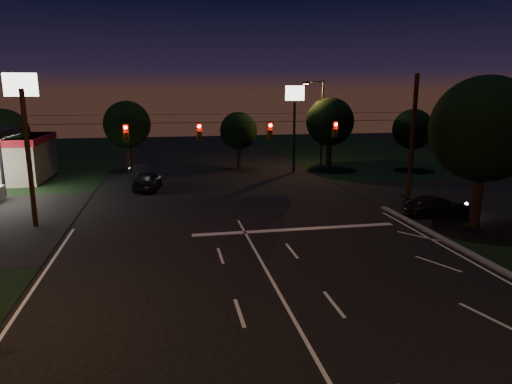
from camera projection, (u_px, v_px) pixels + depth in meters
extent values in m
plane|color=black|center=(303.00, 336.00, 14.90)|extent=(140.00, 140.00, 0.00)
cube|color=black|center=(499.00, 199.00, 33.95)|extent=(20.00, 16.00, 0.02)
cube|color=silver|center=(296.00, 229.00, 26.48)|extent=(12.00, 0.50, 0.01)
cylinder|color=black|center=(407.00, 207.00, 31.51)|extent=(0.30, 0.30, 9.00)
cylinder|color=black|center=(36.00, 226.00, 27.06)|extent=(0.28, 0.28, 8.00)
cylinder|color=black|center=(235.00, 122.00, 27.99)|extent=(24.00, 0.03, 0.03)
cylinder|color=black|center=(235.00, 114.00, 27.89)|extent=(24.00, 0.02, 0.02)
cube|color=#3F3307|center=(126.00, 133.00, 26.91)|extent=(0.32, 0.26, 1.00)
sphere|color=#FF0705|center=(126.00, 127.00, 26.69)|extent=(0.22, 0.22, 0.22)
sphere|color=black|center=(126.00, 133.00, 26.76)|extent=(0.20, 0.20, 0.20)
sphere|color=black|center=(126.00, 139.00, 26.83)|extent=(0.20, 0.20, 0.20)
cube|color=#3F3307|center=(199.00, 132.00, 27.71)|extent=(0.32, 0.26, 1.00)
sphere|color=#FF0705|center=(199.00, 126.00, 27.48)|extent=(0.22, 0.22, 0.22)
sphere|color=black|center=(199.00, 132.00, 27.55)|extent=(0.20, 0.20, 0.20)
sphere|color=black|center=(200.00, 137.00, 27.62)|extent=(0.20, 0.20, 0.20)
cube|color=#3F3307|center=(270.00, 131.00, 28.52)|extent=(0.32, 0.26, 1.00)
sphere|color=#FF0705|center=(270.00, 125.00, 28.30)|extent=(0.22, 0.22, 0.22)
sphere|color=black|center=(270.00, 131.00, 28.37)|extent=(0.20, 0.20, 0.20)
sphere|color=black|center=(270.00, 136.00, 28.44)|extent=(0.20, 0.20, 0.20)
cube|color=#3F3307|center=(335.00, 129.00, 29.32)|extent=(0.32, 0.26, 1.00)
sphere|color=#FF0705|center=(336.00, 124.00, 29.09)|extent=(0.22, 0.22, 0.22)
sphere|color=black|center=(336.00, 130.00, 29.16)|extent=(0.20, 0.20, 0.20)
sphere|color=black|center=(336.00, 135.00, 29.23)|extent=(0.20, 0.20, 0.20)
cylinder|color=black|center=(2.00, 165.00, 34.34)|extent=(0.24, 0.24, 4.80)
cylinder|color=black|center=(27.00, 150.00, 32.60)|extent=(0.24, 0.24, 7.50)
cube|color=white|center=(20.00, 85.00, 31.62)|extent=(2.20, 0.30, 1.60)
cylinder|color=black|center=(294.00, 137.00, 44.40)|extent=(0.24, 0.24, 7.00)
cube|color=white|center=(295.00, 93.00, 43.50)|extent=(1.80, 0.30, 1.40)
cylinder|color=black|center=(322.00, 125.00, 46.75)|extent=(0.20, 0.20, 9.00)
cylinder|color=black|center=(315.00, 82.00, 45.66)|extent=(1.80, 0.12, 0.12)
cube|color=black|center=(306.00, 83.00, 45.51)|extent=(0.60, 0.35, 0.22)
cube|color=orange|center=(306.00, 84.00, 45.54)|extent=(0.45, 0.25, 0.04)
cylinder|color=black|center=(477.00, 194.00, 26.56)|extent=(0.60, 0.60, 4.00)
sphere|color=black|center=(484.00, 129.00, 25.75)|extent=(6.00, 6.00, 6.00)
sphere|color=black|center=(488.00, 131.00, 26.33)|extent=(4.50, 4.50, 4.50)
sphere|color=black|center=(471.00, 131.00, 25.96)|extent=(4.20, 4.20, 4.20)
cylinder|color=black|center=(8.00, 165.00, 40.01)|extent=(0.49, 0.49, 3.00)
sphere|color=black|center=(4.00, 133.00, 39.41)|extent=(4.20, 4.20, 4.20)
sphere|color=black|center=(11.00, 134.00, 39.81)|extent=(3.15, 3.15, 3.15)
sphere|color=black|center=(0.00, 134.00, 39.55)|extent=(2.94, 2.94, 2.94)
cylinder|color=black|center=(129.00, 155.00, 45.67)|extent=(0.52, 0.52, 3.25)
sphere|color=black|center=(127.00, 124.00, 45.02)|extent=(4.60, 4.60, 4.60)
sphere|color=black|center=(132.00, 125.00, 45.46)|extent=(3.45, 3.45, 3.45)
sphere|color=black|center=(123.00, 125.00, 45.17)|extent=(3.22, 3.22, 3.22)
cylinder|color=black|center=(239.00, 156.00, 46.80)|extent=(0.47, 0.47, 2.75)
sphere|color=black|center=(239.00, 131.00, 46.25)|extent=(3.80, 3.80, 3.80)
sphere|color=black|center=(242.00, 132.00, 46.62)|extent=(2.85, 2.85, 2.85)
sphere|color=black|center=(235.00, 131.00, 46.38)|extent=(2.66, 2.66, 2.66)
cylinder|color=black|center=(329.00, 153.00, 46.48)|extent=(0.53, 0.53, 3.40)
sphere|color=black|center=(330.00, 122.00, 45.80)|extent=(4.80, 4.80, 4.80)
sphere|color=black|center=(333.00, 123.00, 46.26)|extent=(3.60, 3.60, 3.60)
sphere|color=black|center=(325.00, 123.00, 45.96)|extent=(3.36, 3.36, 3.36)
cylinder|color=black|center=(411.00, 156.00, 46.10)|extent=(0.48, 0.48, 2.90)
sphere|color=black|center=(413.00, 129.00, 45.52)|extent=(4.00, 4.00, 4.00)
sphere|color=black|center=(415.00, 130.00, 45.90)|extent=(3.00, 3.00, 3.00)
sphere|color=black|center=(408.00, 130.00, 45.65)|extent=(2.80, 2.80, 2.80)
imported|color=black|center=(147.00, 180.00, 37.15)|extent=(2.55, 4.88, 1.59)
imported|color=black|center=(141.00, 172.00, 41.77)|extent=(2.43, 4.29, 1.34)
imported|color=black|center=(439.00, 207.00, 29.10)|extent=(4.78, 2.75, 1.30)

